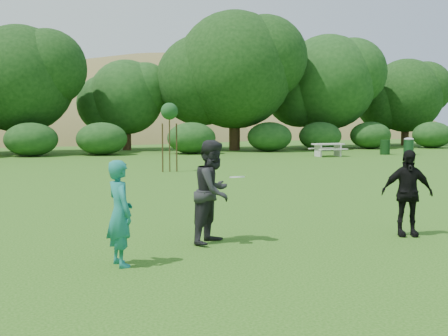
{
  "coord_description": "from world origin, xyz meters",
  "views": [
    {
      "loc": [
        -4.27,
        -8.58,
        2.18
      ],
      "look_at": [
        0.0,
        3.0,
        1.1
      ],
      "focal_mm": 45.0,
      "sensor_mm": 36.0,
      "label": 1
    }
  ],
  "objects_px": {
    "trash_can_near": "(385,147)",
    "trash_can_lidded": "(409,146)",
    "player_black": "(407,193)",
    "sapling": "(169,113)",
    "picnic_table": "(328,148)",
    "player_teal": "(120,213)",
    "player_grey": "(213,192)"
  },
  "relations": [
    {
      "from": "trash_can_near",
      "to": "trash_can_lidded",
      "type": "distance_m",
      "value": 1.4
    },
    {
      "from": "player_black",
      "to": "sapling",
      "type": "bearing_deg",
      "value": 114.97
    },
    {
      "from": "player_black",
      "to": "picnic_table",
      "type": "xyz_separation_m",
      "value": [
        10.22,
        20.03,
        -0.29
      ]
    },
    {
      "from": "player_teal",
      "to": "player_grey",
      "type": "height_order",
      "value": "player_grey"
    },
    {
      "from": "player_black",
      "to": "trash_can_lidded",
      "type": "xyz_separation_m",
      "value": [
        15.65,
        19.68,
        -0.27
      ]
    },
    {
      "from": "player_teal",
      "to": "trash_can_lidded",
      "type": "height_order",
      "value": "player_teal"
    },
    {
      "from": "sapling",
      "to": "picnic_table",
      "type": "distance_m",
      "value": 12.81
    },
    {
      "from": "picnic_table",
      "to": "trash_can_lidded",
      "type": "relative_size",
      "value": 1.71
    },
    {
      "from": "player_grey",
      "to": "trash_can_lidded",
      "type": "relative_size",
      "value": 1.73
    },
    {
      "from": "player_grey",
      "to": "trash_can_near",
      "type": "bearing_deg",
      "value": 3.68
    },
    {
      "from": "player_black",
      "to": "sapling",
      "type": "xyz_separation_m",
      "value": [
        -0.89,
        13.95,
        1.61
      ]
    },
    {
      "from": "trash_can_near",
      "to": "player_teal",
      "type": "bearing_deg",
      "value": -133.8
    },
    {
      "from": "trash_can_near",
      "to": "sapling",
      "type": "distance_m",
      "value": 16.74
    },
    {
      "from": "trash_can_lidded",
      "to": "player_teal",
      "type": "bearing_deg",
      "value": -136.48
    },
    {
      "from": "trash_can_near",
      "to": "player_black",
      "type": "bearing_deg",
      "value": -125.32
    },
    {
      "from": "trash_can_near",
      "to": "sapling",
      "type": "height_order",
      "value": "sapling"
    },
    {
      "from": "sapling",
      "to": "trash_can_lidded",
      "type": "bearing_deg",
      "value": 19.12
    },
    {
      "from": "player_teal",
      "to": "player_black",
      "type": "height_order",
      "value": "player_black"
    },
    {
      "from": "sapling",
      "to": "picnic_table",
      "type": "height_order",
      "value": "sapling"
    },
    {
      "from": "player_grey",
      "to": "picnic_table",
      "type": "relative_size",
      "value": 1.01
    },
    {
      "from": "sapling",
      "to": "picnic_table",
      "type": "xyz_separation_m",
      "value": [
        11.11,
        6.08,
        -1.9
      ]
    },
    {
      "from": "trash_can_near",
      "to": "picnic_table",
      "type": "relative_size",
      "value": 0.5
    },
    {
      "from": "player_grey",
      "to": "picnic_table",
      "type": "xyz_separation_m",
      "value": [
        13.8,
        19.34,
        -0.39
      ]
    },
    {
      "from": "trash_can_near",
      "to": "trash_can_lidded",
      "type": "bearing_deg",
      "value": -29.88
    },
    {
      "from": "player_teal",
      "to": "trash_can_near",
      "type": "distance_m",
      "value": 28.65
    },
    {
      "from": "player_black",
      "to": "picnic_table",
      "type": "height_order",
      "value": "player_black"
    },
    {
      "from": "player_teal",
      "to": "trash_can_near",
      "type": "height_order",
      "value": "player_teal"
    },
    {
      "from": "player_grey",
      "to": "trash_can_lidded",
      "type": "bearing_deg",
      "value": 0.78
    },
    {
      "from": "player_teal",
      "to": "sapling",
      "type": "xyz_separation_m",
      "value": [
        4.5,
        14.25,
        1.63
      ]
    },
    {
      "from": "picnic_table",
      "to": "trash_can_lidded",
      "type": "bearing_deg",
      "value": -3.68
    },
    {
      "from": "player_black",
      "to": "trash_can_near",
      "type": "distance_m",
      "value": 24.98
    },
    {
      "from": "trash_can_near",
      "to": "trash_can_lidded",
      "type": "height_order",
      "value": "trash_can_lidded"
    }
  ]
}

